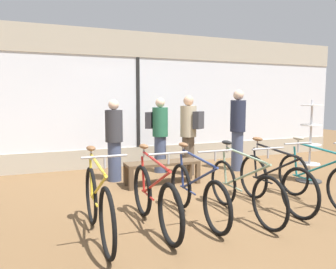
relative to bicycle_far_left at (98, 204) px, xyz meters
name	(u,v)px	position (x,y,z in m)	size (l,w,h in m)	color
ground_plane	(201,205)	(1.66, 0.60, -0.41)	(24.00, 24.00, 0.00)	brown
shop_back_wall	(138,98)	(1.66, 3.92, 1.23)	(12.00, 0.08, 3.20)	#B2A893
bicycle_far_left	(98,204)	(0.00, 0.00, 0.00)	(0.46, 1.77, 1.05)	black
bicycle_left	(154,198)	(0.71, 0.03, -0.02)	(0.46, 1.73, 1.04)	black
bicycle_center_left	(196,192)	(1.33, 0.11, -0.04)	(0.46, 1.71, 1.01)	black
bicycle_center_right	(243,188)	(1.99, -0.01, -0.02)	(0.46, 1.76, 1.03)	black
bicycle_right	(274,182)	(2.62, 0.12, -0.02)	(0.46, 1.72, 1.04)	black
bicycle_far_right	(317,179)	(3.34, 0.00, -0.02)	(0.46, 1.73, 1.03)	black
accessory_rack	(310,148)	(4.30, 1.11, 0.25)	(0.48, 0.48, 1.59)	#333333
display_bench	(162,166)	(1.55, 1.97, -0.05)	(1.40, 0.44, 0.44)	brown
customer_near_rack	(114,139)	(0.78, 2.58, 0.43)	(0.48, 0.48, 1.60)	#424C6B
customer_by_window	(238,128)	(3.57, 2.50, 0.55)	(0.48, 0.48, 1.82)	#424C6B
customer_mid_floor	(189,133)	(2.36, 2.50, 0.50)	(0.51, 0.56, 1.68)	brown
customer_near_bench	(159,133)	(1.87, 2.99, 0.47)	(0.56, 0.53, 1.64)	#424C6B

